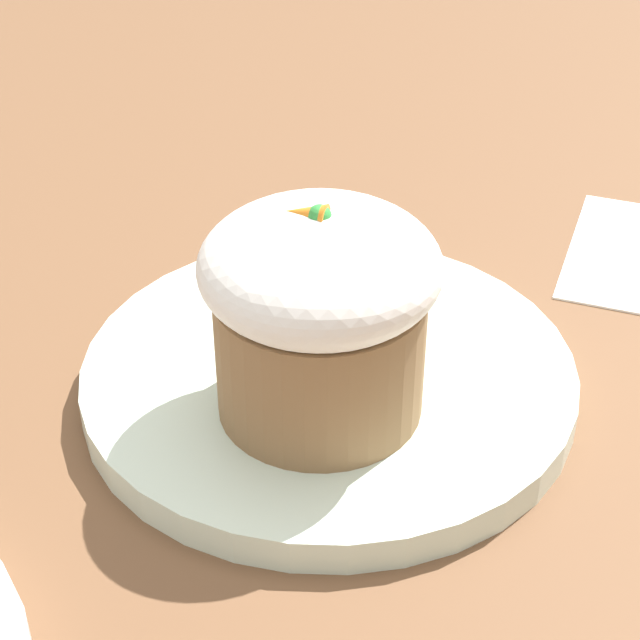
% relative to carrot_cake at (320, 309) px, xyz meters
% --- Properties ---
extents(ground_plane, '(4.00, 4.00, 0.00)m').
position_rel_carrot_cake_xyz_m(ground_plane, '(0.01, -0.03, -0.06)').
color(ground_plane, brown).
extents(dessert_plate, '(0.21, 0.21, 0.02)m').
position_rel_carrot_cake_xyz_m(dessert_plate, '(0.01, -0.03, -0.05)').
color(dessert_plate, silver).
rests_on(dessert_plate, ground_plane).
extents(carrot_cake, '(0.09, 0.09, 0.09)m').
position_rel_carrot_cake_xyz_m(carrot_cake, '(0.00, 0.00, 0.00)').
color(carrot_cake, olive).
rests_on(carrot_cake, dessert_plate).
extents(spoon, '(0.05, 0.13, 0.01)m').
position_rel_carrot_cake_xyz_m(spoon, '(0.01, -0.02, -0.04)').
color(spoon, silver).
rests_on(spoon, dessert_plate).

